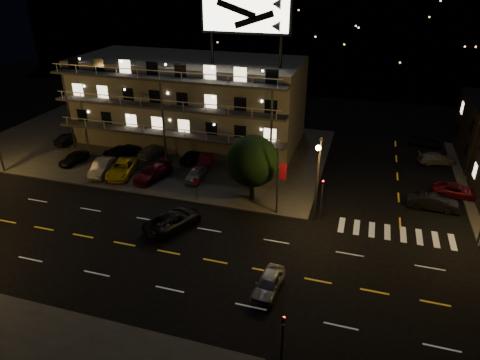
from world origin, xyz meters
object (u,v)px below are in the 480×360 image
(lot_car_2, at_px, (122,168))
(lot_car_4, at_px, (196,174))
(road_car_east, at_px, (269,283))
(lot_car_7, at_px, (154,150))
(side_car_0, at_px, (433,202))
(tree, at_px, (252,162))
(road_car_west, at_px, (174,220))

(lot_car_2, relative_size, lot_car_4, 1.41)
(lot_car_2, distance_m, road_car_east, 23.80)
(lot_car_4, xyz_separation_m, lot_car_7, (-7.26, 4.59, 0.03))
(lot_car_4, bearing_deg, road_car_east, -53.33)
(side_car_0, distance_m, road_car_east, 19.88)
(tree, height_order, lot_car_4, tree)
(lot_car_2, relative_size, lot_car_7, 1.15)
(side_car_0, bearing_deg, road_car_east, 144.19)
(lot_car_4, xyz_separation_m, side_car_0, (23.68, 0.97, -0.05))
(lot_car_7, bearing_deg, road_car_west, 136.97)
(lot_car_7, bearing_deg, lot_car_4, 161.74)
(side_car_0, relative_size, road_car_east, 1.13)
(tree, relative_size, side_car_0, 1.45)
(lot_car_2, xyz_separation_m, road_car_west, (9.72, -7.83, -0.12))
(lot_car_2, relative_size, road_car_east, 1.34)
(side_car_0, bearing_deg, lot_car_4, 94.39)
(lot_car_4, bearing_deg, tree, -20.10)
(tree, height_order, lot_car_2, tree)
(lot_car_7, height_order, road_car_east, lot_car_7)
(tree, distance_m, lot_car_2, 15.28)
(lot_car_7, relative_size, road_car_west, 0.84)
(road_car_east, bearing_deg, road_car_west, 155.36)
(lot_car_2, xyz_separation_m, lot_car_7, (0.87, 5.85, -0.07))
(lot_car_7, xyz_separation_m, road_car_west, (8.85, -13.68, -0.05))
(lot_car_7, bearing_deg, lot_car_2, 95.56)
(lot_car_2, relative_size, road_car_west, 0.96)
(lot_car_2, bearing_deg, lot_car_4, -2.80)
(lot_car_2, height_order, lot_car_7, lot_car_2)
(road_car_east, distance_m, road_car_west, 11.39)
(road_car_west, bearing_deg, lot_car_7, -32.97)
(lot_car_4, distance_m, lot_car_7, 8.59)
(tree, distance_m, lot_car_4, 7.86)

